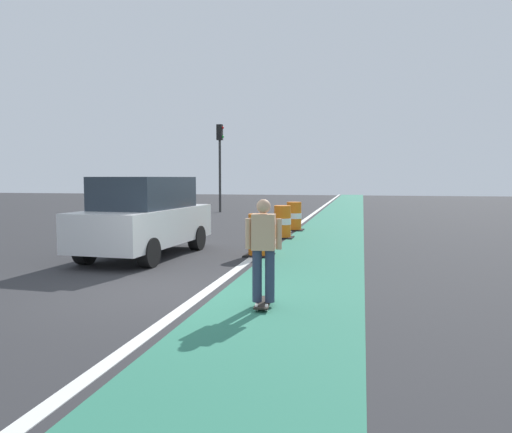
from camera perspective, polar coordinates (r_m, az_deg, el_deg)
The scene contains 10 objects.
ground_plane at distance 9.10m, azimuth -11.61°, elevation -8.47°, with size 100.00×100.00×0.00m, color #2D2D30.
bike_lane_strip at distance 20.25m, azimuth 8.65°, elevation -1.31°, with size 2.50×80.00×0.01m, color #2D755B.
lane_divider_stripe at distance 20.39m, azimuth 4.43°, elevation -1.23°, with size 0.20×80.00×0.01m, color silver.
skateboarder_on_lane at distance 7.78m, azimuth 0.86°, elevation -3.74°, with size 0.57×0.82×1.69m.
parked_suv_nearest at distance 13.07m, azimuth -12.49°, elevation 0.03°, with size 2.12×4.70×2.04m.
traffic_barrel_front at distance 12.88m, azimuth 0.36°, elevation -2.18°, with size 0.73×0.73×1.09m.
traffic_barrel_mid at distance 16.74m, azimuth 3.03°, elevation -0.65°, with size 0.73×0.73×1.09m.
traffic_barrel_back at distance 19.20m, azimuth 4.36°, elevation -0.00°, with size 0.73×0.73×1.09m.
traffic_light_corner at distance 29.41m, azimuth -4.14°, elevation 7.33°, with size 0.41×0.32×5.10m.
pedestrian_crossing at distance 20.15m, azimuth -10.99°, elevation 1.08°, with size 0.34×0.20×1.61m.
Camera 1 is at (3.59, -8.11, 2.02)m, focal length 35.06 mm.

